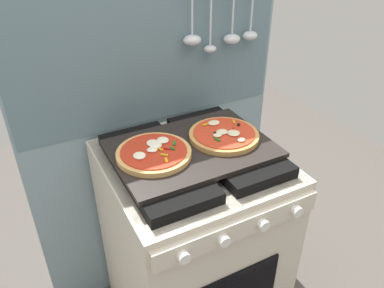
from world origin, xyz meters
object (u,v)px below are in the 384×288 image
object	(u,v)px
stove	(192,243)
baking_tray	(192,148)
pizza_right	(224,134)
pizza_left	(154,153)

from	to	relation	value
stove	baking_tray	distance (m)	0.46
pizza_right	baking_tray	bearing A→B (deg)	-178.47
pizza_right	pizza_left	bearing A→B (deg)	179.02
stove	pizza_right	world-z (taller)	pizza_right
pizza_left	stove	bearing A→B (deg)	-4.00
stove	pizza_right	bearing A→B (deg)	2.26
stove	pizza_right	size ratio (longest dim) A/B	3.61
pizza_left	pizza_right	xyz separation A→B (m)	(0.27, -0.00, -0.00)
stove	pizza_left	xyz separation A→B (m)	(-0.14, 0.01, 0.48)
pizza_left	pizza_right	size ratio (longest dim) A/B	1.00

